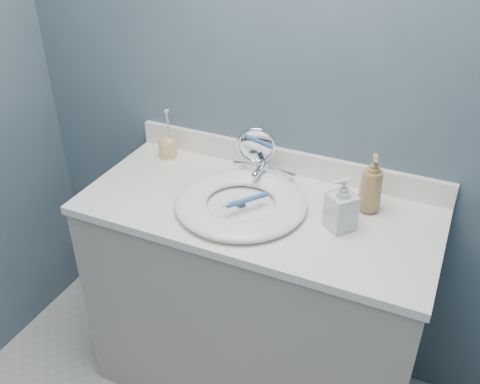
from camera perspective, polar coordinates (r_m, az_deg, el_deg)
The scene contains 12 objects.
back_wall at distance 1.90m, azimuth 5.36°, elevation 10.78°, with size 2.20×0.02×2.40m, color #435564.
vanity_cabinet at distance 2.11m, azimuth 1.68°, elevation -11.84°, with size 1.20×0.55×0.85m, color #A29C94.
countertop at distance 1.83m, azimuth 1.90°, elevation -1.90°, with size 1.22×0.57×0.03m, color white.
backsplash at distance 2.01m, azimuth 4.85°, elevation 3.35°, with size 1.22×0.02×0.09m, color white.
basin at distance 1.81m, azimuth 0.09°, elevation -1.12°, with size 0.45×0.45×0.04m, color white, non-canonical shape.
drain at distance 1.81m, azimuth 0.09°, elevation -1.52°, with size 0.04×0.04×0.01m, color silver.
faucet at distance 1.96m, azimuth 2.48°, elevation 1.98°, with size 0.25×0.13×0.07m.
makeup_mirror at distance 1.92m, azimuth 1.72°, elevation 4.35°, with size 0.14×0.08×0.21m.
soap_bottle_amber at distance 1.80m, azimuth 13.85°, elevation 0.89°, with size 0.08×0.08×0.21m, color #9E7947.
soap_bottle_clear at distance 1.70m, azimuth 10.80°, elevation -1.23°, with size 0.08×0.08×0.18m, color silver.
toothbrush_holder at distance 2.12m, azimuth -7.72°, elevation 4.87°, with size 0.07×0.07×0.20m.
toothbrush_lying at distance 1.77m, azimuth 0.58°, elevation -0.91°, with size 0.12×0.15×0.02m.
Camera 1 is at (0.57, -0.43, 1.89)m, focal length 40.00 mm.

